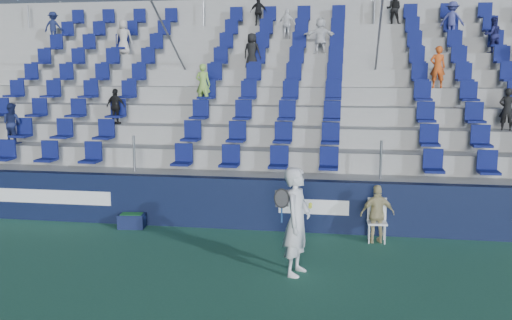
% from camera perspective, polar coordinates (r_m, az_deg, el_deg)
% --- Properties ---
extents(ground, '(70.00, 70.00, 0.00)m').
position_cam_1_polar(ground, '(10.65, -3.58, -11.43)').
color(ground, '#2A634A').
rests_on(ground, ground).
extents(sponsor_wall, '(24.00, 0.32, 1.20)m').
position_cam_1_polar(sponsor_wall, '(13.43, -0.59, -4.38)').
color(sponsor_wall, black).
rests_on(sponsor_wall, ground).
extents(grandstand, '(24.00, 8.17, 6.63)m').
position_cam_1_polar(grandstand, '(18.17, 2.17, 4.06)').
color(grandstand, '#989793').
rests_on(grandstand, ground).
extents(tennis_player, '(0.72, 0.81, 1.99)m').
position_cam_1_polar(tennis_player, '(10.43, 4.10, -6.14)').
color(tennis_player, silver).
rests_on(tennis_player, ground).
extents(line_judge_chair, '(0.44, 0.45, 0.94)m').
position_cam_1_polar(line_judge_chair, '(12.78, 12.00, -5.57)').
color(line_judge_chair, white).
rests_on(line_judge_chair, ground).
extents(line_judge, '(0.80, 0.47, 1.28)m').
position_cam_1_polar(line_judge, '(12.62, 12.04, -5.30)').
color(line_judge, tan).
rests_on(line_judge, ground).
extents(ball_bin, '(0.65, 0.47, 0.34)m').
position_cam_1_polar(ball_bin, '(13.90, -12.30, -5.89)').
color(ball_bin, '#10173B').
rests_on(ball_bin, ground).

